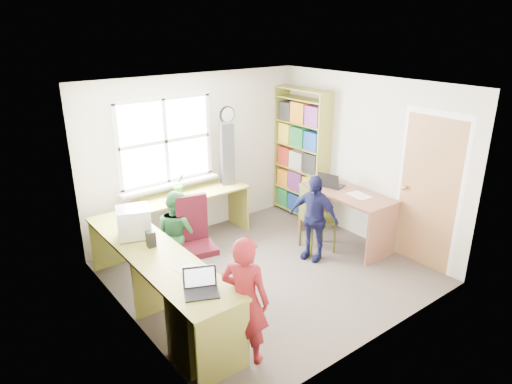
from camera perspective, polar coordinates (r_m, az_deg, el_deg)
room at (r=5.61m, az=1.04°, el=1.19°), size 3.64×3.44×2.44m
l_desk at (r=4.99m, az=-8.33°, el=-11.40°), size 2.38×2.95×0.75m
right_desk at (r=6.70m, az=11.20°, el=-1.75°), size 0.67×1.39×0.79m
bookshelf at (r=7.48m, az=5.65°, el=4.38°), size 0.30×1.02×2.10m
swivel_chair at (r=5.77m, az=-7.52°, el=-6.57°), size 0.60×0.60×1.08m
wooden_chair at (r=6.42m, az=7.19°, el=-3.01°), size 0.53×0.53×0.97m
crt_monitor at (r=5.39m, az=-15.04°, el=-3.68°), size 0.45×0.42×0.36m
laptop_left at (r=4.30m, az=-6.92°, el=-11.64°), size 0.39×0.37×0.22m
laptop_right at (r=6.76m, az=9.29°, el=1.05°), size 0.36×0.40×0.23m
speaker_a at (r=5.15m, az=-12.99°, el=-5.75°), size 0.10×0.10×0.18m
speaker_b at (r=5.70m, az=-15.84°, el=-3.44°), size 0.11×0.11×0.17m
cd_tower at (r=6.85m, az=-3.65°, el=4.78°), size 0.23×0.22×0.94m
game_box at (r=7.01m, az=8.07°, el=1.61°), size 0.31×0.31×0.06m
paper_a at (r=4.65m, az=-7.94°, el=-9.73°), size 0.29×0.36×0.00m
paper_b at (r=6.53m, az=12.75°, el=-0.40°), size 0.26×0.34×0.00m
potted_plant at (r=6.55m, az=-9.61°, el=0.93°), size 0.19×0.15×0.32m
person_red at (r=4.35m, az=-1.39°, el=-13.37°), size 0.52×0.57×1.30m
person_green at (r=5.87m, az=-9.84°, el=-5.10°), size 0.54×0.63×1.13m
person_navy at (r=6.19m, az=7.20°, el=-3.22°), size 0.50×0.76×1.20m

